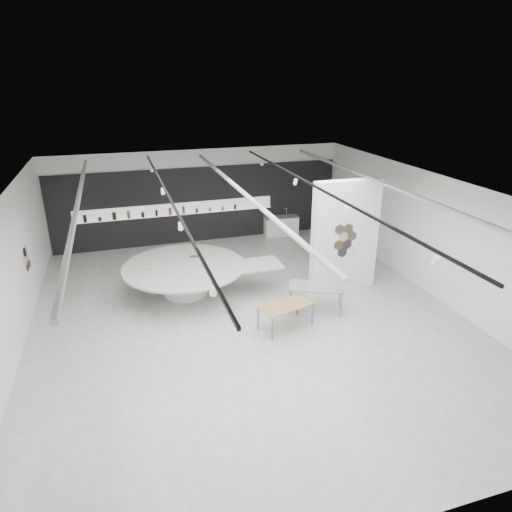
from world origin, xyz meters
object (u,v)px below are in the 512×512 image
object	(u,v)px
partition_column	(345,236)
display_island	(187,275)
kitchen_counter	(281,226)
sample_table_wood	(286,307)
sample_table_stone	(316,288)

from	to	relation	value
partition_column	display_island	bearing A→B (deg)	167.37
partition_column	display_island	size ratio (longest dim) A/B	0.73
display_island	kitchen_counter	world-z (taller)	kitchen_counter
kitchen_counter	sample_table_wood	bearing A→B (deg)	-105.15
display_island	sample_table_wood	distance (m)	3.68
display_island	kitchen_counter	bearing A→B (deg)	43.37
partition_column	kitchen_counter	world-z (taller)	partition_column
partition_column	display_island	world-z (taller)	partition_column
partition_column	kitchen_counter	distance (m)	5.72
partition_column	kitchen_counter	size ratio (longest dim) A/B	2.37
sample_table_wood	sample_table_stone	bearing A→B (deg)	28.77
sample_table_wood	kitchen_counter	bearing A→B (deg)	70.64
sample_table_stone	sample_table_wood	bearing A→B (deg)	-151.23
sample_table_stone	kitchen_counter	bearing A→B (deg)	78.30
display_island	kitchen_counter	distance (m)	6.57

